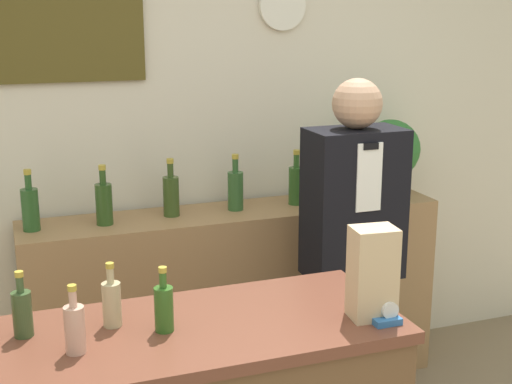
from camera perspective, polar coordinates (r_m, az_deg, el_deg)
back_wall at (r=3.67m, az=-6.46°, el=5.03°), size 5.20×0.09×2.70m
back_shelf at (r=3.74m, az=-1.56°, el=-8.64°), size 2.13×0.39×0.97m
shopkeeper at (r=3.28m, az=7.66°, el=-5.64°), size 0.42×0.26×1.67m
potted_plant at (r=3.90m, az=10.68°, el=3.16°), size 0.32×0.32×0.41m
paper_bag at (r=2.33m, az=9.31°, el=-6.42°), size 0.15×0.12×0.30m
tape_dispenser at (r=2.34m, az=10.45°, el=-9.80°), size 0.09×0.06×0.07m
counter_bottle_1 at (r=2.31m, az=-18.20°, el=-9.11°), size 0.06×0.06×0.21m
counter_bottle_2 at (r=2.17m, az=-14.30°, el=-10.46°), size 0.06×0.06×0.21m
counter_bottle_3 at (r=2.31m, az=-11.47°, el=-8.65°), size 0.06×0.06×0.21m
counter_bottle_4 at (r=2.25m, az=-7.38°, el=-9.11°), size 0.06×0.06×0.21m
shelf_bottle_0 at (r=3.39m, az=-17.61°, el=-1.21°), size 0.08×0.08×0.29m
shelf_bottle_1 at (r=3.40m, az=-12.07°, el=-0.82°), size 0.08×0.08×0.29m
shelf_bottle_2 at (r=3.49m, az=-6.81°, el=-0.20°), size 0.08×0.08×0.29m
shelf_bottle_3 at (r=3.57m, az=-1.65°, el=0.23°), size 0.08×0.08×0.29m
shelf_bottle_4 at (r=3.68m, az=3.23°, el=0.65°), size 0.08×0.08×0.29m
shelf_bottle_5 at (r=3.81m, az=7.82°, el=1.02°), size 0.08×0.08×0.29m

